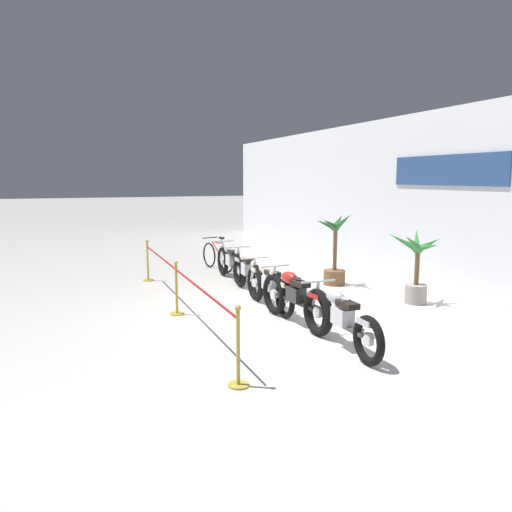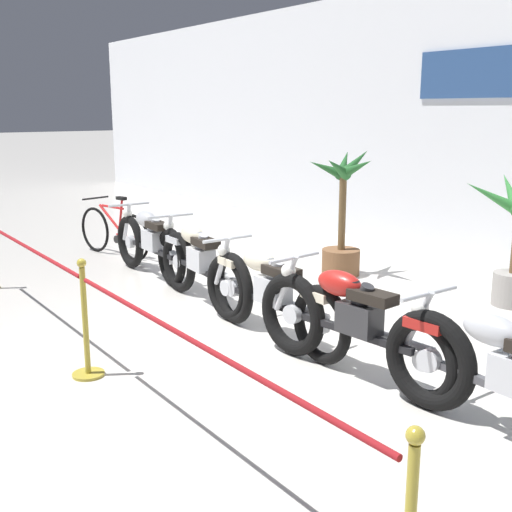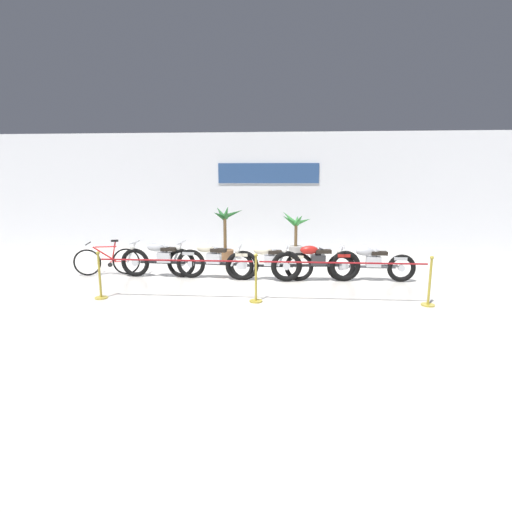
% 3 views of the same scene
% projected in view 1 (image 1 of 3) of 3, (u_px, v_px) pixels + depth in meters
% --- Properties ---
extents(ground_plane, '(120.00, 120.00, 0.00)m').
position_uv_depth(ground_plane, '(245.00, 309.00, 10.00)').
color(ground_plane, silver).
extents(back_wall, '(28.00, 0.29, 4.20)m').
position_uv_depth(back_wall, '(453.00, 200.00, 11.51)').
color(back_wall, white).
rests_on(back_wall, ground).
extents(motorcycle_silver_0, '(2.30, 0.62, 0.96)m').
position_uv_depth(motorcycle_silver_0, '(231.00, 262.00, 12.69)').
color(motorcycle_silver_0, black).
rests_on(motorcycle_silver_0, ground).
extents(motorcycle_cream_1, '(2.48, 0.62, 0.97)m').
position_uv_depth(motorcycle_cream_1, '(247.00, 271.00, 11.44)').
color(motorcycle_cream_1, black).
rests_on(motorcycle_cream_1, ground).
extents(motorcycle_cream_2, '(2.27, 0.62, 0.95)m').
position_uv_depth(motorcycle_cream_2, '(269.00, 285.00, 10.03)').
color(motorcycle_cream_2, black).
rests_on(motorcycle_cream_2, ground).
extents(motorcycle_red_3, '(2.30, 0.62, 0.98)m').
position_uv_depth(motorcycle_red_3, '(294.00, 298.00, 8.93)').
color(motorcycle_red_3, black).
rests_on(motorcycle_red_3, ground).
extents(motorcycle_silver_4, '(2.23, 0.62, 0.93)m').
position_uv_depth(motorcycle_silver_4, '(341.00, 319.00, 7.67)').
color(motorcycle_silver_4, black).
rests_on(motorcycle_silver_4, ground).
extents(bicycle, '(1.72, 0.54, 0.97)m').
position_uv_depth(bicycle, '(218.00, 256.00, 14.21)').
color(bicycle, black).
rests_on(bicycle, ground).
extents(potted_palm_left_of_row, '(1.00, 0.89, 1.79)m').
position_uv_depth(potted_palm_left_of_row, '(335.00, 255.00, 12.20)').
color(potted_palm_left_of_row, brown).
rests_on(potted_palm_left_of_row, ground).
extents(potted_palm_right_of_row, '(1.04, 1.03, 1.59)m').
position_uv_depth(potted_palm_right_of_row, '(416.00, 269.00, 10.38)').
color(potted_palm_right_of_row, gray).
rests_on(potted_palm_right_of_row, ground).
extents(stanchion_far_left, '(7.09, 0.28, 1.05)m').
position_uv_depth(stanchion_far_left, '(164.00, 269.00, 10.60)').
color(stanchion_far_left, gold).
rests_on(stanchion_far_left, ground).
extents(stanchion_mid_left, '(0.28, 0.28, 1.05)m').
position_uv_depth(stanchion_mid_left, '(177.00, 296.00, 9.57)').
color(stanchion_mid_left, gold).
rests_on(stanchion_mid_left, ground).
extents(stanchion_mid_right, '(0.28, 0.28, 1.05)m').
position_uv_depth(stanchion_mid_right, '(238.00, 359.00, 6.26)').
color(stanchion_mid_right, gold).
rests_on(stanchion_mid_right, ground).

